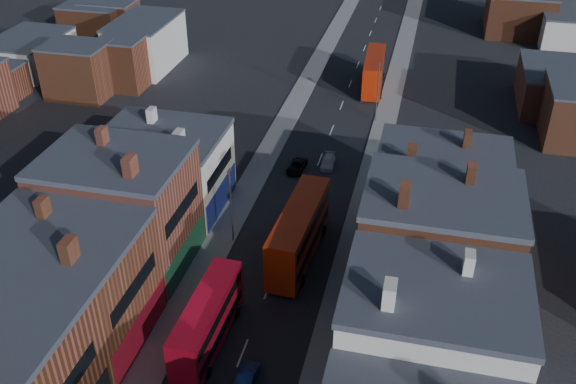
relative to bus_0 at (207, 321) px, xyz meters
The scene contains 10 objects.
pavement_west 33.85m from the bus_0, 96.08° to the left, with size 3.00×200.00×0.12m, color gray.
pavement_east 34.95m from the bus_0, 74.32° to the left, with size 3.00×200.00×0.12m, color gray.
lamp_post_2 13.95m from the bus_0, 99.51° to the left, with size 0.25×0.70×8.12m.
lamp_post_3 44.38m from the bus_0, 79.44° to the left, with size 0.25×0.70×8.12m.
bus_0 is the anchor object (origin of this frame).
bus_1 13.45m from the bus_0, 70.20° to the left, with size 3.68×12.62×5.39m.
bus_2 55.01m from the bus_0, 83.29° to the left, with size 3.42×11.69×4.99m.
car_1 5.77m from the bus_0, 41.00° to the right, with size 1.27×3.65×1.20m, color navy.
car_2 28.63m from the bus_0, 88.49° to the left, with size 1.80×3.90×1.08m, color black.
car_3 30.69m from the bus_0, 82.26° to the left, with size 1.50×3.69×1.07m, color #BDBDBD.
Camera 1 is at (11.89, -18.20, 37.94)m, focal length 40.00 mm.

